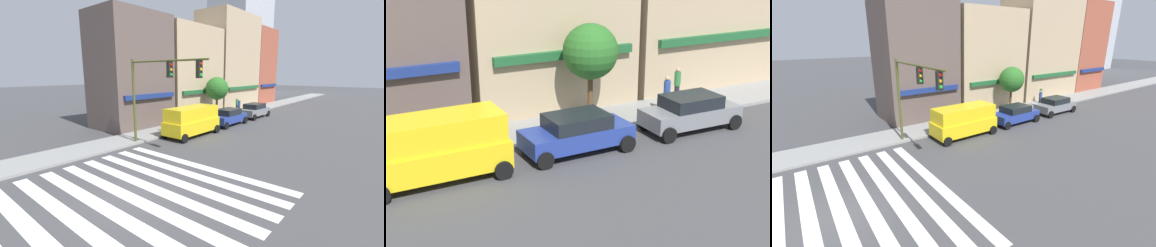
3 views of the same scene
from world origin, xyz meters
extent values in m
plane|color=#424244|center=(0.00, 0.00, 0.00)|extent=(200.00, 200.00, 0.00)
cube|color=gray|center=(0.00, 7.50, 0.07)|extent=(120.00, 3.00, 0.15)
cube|color=silver|center=(-3.43, 0.00, 0.00)|extent=(0.60, 10.80, 0.01)
cube|color=silver|center=(-2.29, 0.00, 0.00)|extent=(0.60, 10.80, 0.01)
cube|color=silver|center=(-1.14, 0.00, 0.00)|extent=(0.60, 10.80, 0.01)
cube|color=silver|center=(0.00, 0.00, 0.00)|extent=(0.60, 10.80, 0.01)
cube|color=silver|center=(1.14, 0.00, 0.00)|extent=(0.60, 10.80, 0.01)
cube|color=silver|center=(2.29, 0.00, 0.00)|extent=(0.60, 10.80, 0.01)
cube|color=silver|center=(3.43, 0.00, 0.00)|extent=(0.60, 10.80, 0.01)
cube|color=silver|center=(4.58, 0.00, 0.00)|extent=(0.60, 10.80, 0.01)
cube|color=brown|center=(9.13, 11.50, 5.12)|extent=(6.48, 5.00, 10.24)
cube|color=navy|center=(9.13, 8.85, 3.00)|extent=(5.51, 0.30, 0.40)
cube|color=tan|center=(16.87, 11.50, 5.02)|extent=(8.24, 5.00, 10.05)
cube|color=#1E592D|center=(16.87, 8.85, 3.00)|extent=(7.01, 0.30, 0.40)
cube|color=tan|center=(26.21, 11.50, 6.44)|extent=(9.62, 5.00, 12.88)
cube|color=#1E592D|center=(26.21, 8.85, 3.00)|extent=(8.18, 0.30, 0.40)
cube|color=#9E4C38|center=(34.42, 11.50, 5.95)|extent=(6.56, 5.00, 11.90)
cube|color=navy|center=(34.42, 8.85, 3.00)|extent=(5.58, 0.30, 0.40)
cylinder|color=#474C1E|center=(5.39, 6.40, 2.96)|extent=(0.18, 0.18, 5.91)
cylinder|color=#474C1E|center=(5.39, 3.20, 5.71)|extent=(0.12, 6.39, 0.12)
cube|color=black|center=(5.39, 2.88, 5.19)|extent=(0.32, 0.24, 0.95)
sphere|color=red|center=(5.39, 2.75, 5.48)|extent=(0.18, 0.18, 0.18)
sphere|color=#EAAD14|center=(5.39, 2.75, 5.18)|extent=(0.18, 0.18, 0.18)
sphere|color=green|center=(5.39, 2.75, 4.88)|extent=(0.18, 0.18, 0.18)
cube|color=black|center=(5.39, 0.65, 5.19)|extent=(0.32, 0.24, 0.95)
sphere|color=red|center=(5.39, 0.52, 5.48)|extent=(0.18, 0.18, 0.18)
sphere|color=#EAAD14|center=(5.39, 0.52, 5.18)|extent=(0.18, 0.18, 0.18)
sphere|color=green|center=(5.39, 0.52, 4.88)|extent=(0.18, 0.18, 0.18)
cube|color=yellow|center=(9.72, 4.70, 0.84)|extent=(5.02, 2.04, 1.00)
cube|color=yellow|center=(9.72, 4.70, 1.84)|extent=(4.76, 1.88, 1.00)
cylinder|color=black|center=(7.63, 5.70, 0.34)|extent=(0.68, 0.22, 0.68)
cylinder|color=black|center=(7.63, 3.70, 0.34)|extent=(0.68, 0.22, 0.68)
cylinder|color=black|center=(11.81, 5.70, 0.34)|extent=(0.68, 0.22, 0.68)
cylinder|color=black|center=(11.81, 3.70, 0.34)|extent=(0.68, 0.22, 0.68)
cube|color=navy|center=(15.25, 4.70, 0.69)|extent=(4.43, 1.87, 0.70)
cube|color=black|center=(15.25, 4.70, 1.31)|extent=(2.45, 1.70, 0.55)
cylinder|color=black|center=(13.46, 5.60, 0.34)|extent=(0.68, 0.22, 0.68)
cylinder|color=black|center=(13.46, 3.80, 0.34)|extent=(0.68, 0.22, 0.68)
cylinder|color=black|center=(17.05, 5.60, 0.34)|extent=(0.68, 0.22, 0.68)
cylinder|color=black|center=(17.05, 3.80, 0.34)|extent=(0.68, 0.22, 0.68)
cube|color=slate|center=(20.89, 4.70, 0.69)|extent=(4.43, 1.88, 0.70)
cube|color=black|center=(20.89, 4.70, 1.31)|extent=(2.45, 1.70, 0.55)
cylinder|color=black|center=(19.09, 5.60, 0.34)|extent=(0.68, 0.22, 0.68)
cylinder|color=black|center=(19.09, 3.80, 0.34)|extent=(0.68, 0.22, 0.68)
cylinder|color=black|center=(22.68, 5.60, 0.34)|extent=(0.68, 0.22, 0.68)
cylinder|color=black|center=(22.68, 3.80, 0.34)|extent=(0.68, 0.22, 0.68)
cylinder|color=#23232D|center=(8.96, 6.57, 0.57)|extent=(0.26, 0.26, 0.85)
cylinder|color=orange|center=(8.96, 6.57, 1.35)|extent=(0.32, 0.32, 0.70)
sphere|color=tan|center=(8.96, 6.57, 1.81)|extent=(0.22, 0.22, 0.22)
cylinder|color=#23232D|center=(21.19, 6.84, 0.57)|extent=(0.26, 0.26, 0.85)
cylinder|color=#2D4C9E|center=(21.19, 6.84, 1.35)|extent=(0.32, 0.32, 0.70)
sphere|color=tan|center=(21.19, 6.84, 1.81)|extent=(0.22, 0.22, 0.22)
cylinder|color=#23232D|center=(22.69, 7.99, 0.57)|extent=(0.26, 0.26, 0.85)
cylinder|color=#2D7A3D|center=(22.69, 7.99, 1.35)|extent=(0.32, 0.32, 0.70)
sphere|color=tan|center=(22.69, 7.99, 1.81)|extent=(0.22, 0.22, 0.22)
cylinder|color=red|center=(9.56, 6.40, 0.47)|extent=(0.20, 0.20, 0.65)
sphere|color=red|center=(9.56, 6.40, 0.87)|extent=(0.24, 0.24, 0.24)
cylinder|color=brown|center=(17.40, 7.50, 1.31)|extent=(0.24, 0.24, 2.32)
sphere|color=#286623|center=(17.40, 7.50, 3.34)|extent=(2.47, 2.47, 2.47)
camera|label=1|loc=(-5.89, -8.11, 5.00)|focal=24.00mm
camera|label=2|loc=(6.14, -12.74, 8.17)|focal=50.00mm
camera|label=3|loc=(-0.92, -10.53, 7.20)|focal=24.00mm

